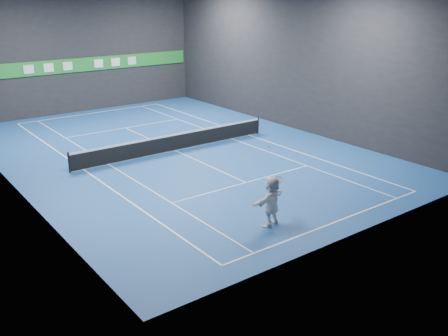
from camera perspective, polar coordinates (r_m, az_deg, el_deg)
ground at (r=28.75m, az=-5.57°, el=1.99°), size 26.00×26.00×0.00m
wall_back at (r=39.39m, az=-15.97°, el=12.74°), size 18.00×0.10×9.00m
wall_front at (r=18.08m, az=16.13°, el=5.73°), size 18.00×0.10×9.00m
wall_right at (r=33.24m, az=7.82°, el=12.20°), size 0.10×26.00×9.00m
baseline_near at (r=20.19m, az=12.46°, el=-6.10°), size 10.98×0.08×0.01m
baseline_far at (r=39.09m, az=-14.76°, el=6.09°), size 10.98×0.08×0.01m
sideline_doubles_left at (r=26.48m, az=-15.74°, el=-0.18°), size 0.08×23.78×0.01m
sideline_doubles_right at (r=31.80m, az=2.91°, el=3.76°), size 0.08×23.78×0.01m
sideline_singles_left at (r=26.97m, az=-13.03°, el=0.40°), size 0.06×23.78×0.01m
sideline_singles_right at (r=30.97m, az=0.94°, el=3.36°), size 0.06×23.78×0.01m
service_line_near at (r=23.79m, az=2.52°, el=-1.67°), size 8.23×0.06×0.01m
service_line_far at (r=34.19m, az=-11.20°, el=4.52°), size 8.23×0.06×0.01m
center_service_line at (r=28.75m, az=-5.57°, el=2.00°), size 0.06×12.80×0.01m
player at (r=19.21m, az=5.41°, el=-3.77°), size 1.96×1.07×2.02m
tennis_ball at (r=18.57m, az=5.12°, el=2.43°), size 0.07×0.07×0.07m
tennis_net at (r=28.59m, az=-5.60°, el=3.02°), size 12.50×0.10×1.07m
sponsor_banner at (r=39.44m, az=-15.80°, el=11.30°), size 17.64×0.11×1.00m
tennis_racket at (r=19.22m, az=6.23°, el=-1.49°), size 0.40×0.33×0.56m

